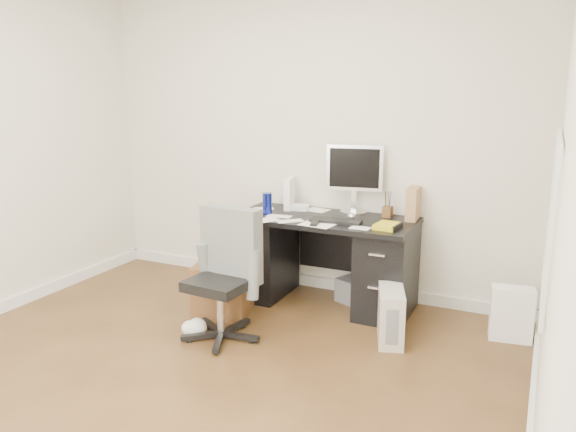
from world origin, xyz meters
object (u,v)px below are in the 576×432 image
object	(u,v)px
desk	(323,258)
pc_tower	(391,316)
keyboard	(336,221)
office_chair	(220,276)
lcd_monitor	(354,179)
wicker_basket	(223,288)

from	to	relation	value
desk	pc_tower	bearing A→B (deg)	-33.88
keyboard	office_chair	bearing A→B (deg)	-129.47
pc_tower	lcd_monitor	bearing A→B (deg)	109.10
lcd_monitor	keyboard	xyz separation A→B (m)	(-0.03, -0.36, -0.29)
lcd_monitor	office_chair	xyz separation A→B (m)	(-0.60, -1.20, -0.57)
office_chair	pc_tower	xyz separation A→B (m)	(1.13, 0.48, -0.28)
keyboard	wicker_basket	xyz separation A→B (m)	(-0.81, -0.41, -0.55)
desk	wicker_basket	xyz separation A→B (m)	(-0.66, -0.54, -0.19)
office_chair	wicker_basket	size ratio (longest dim) A/B	2.27
lcd_monitor	wicker_basket	distance (m)	1.41
lcd_monitor	wicker_basket	size ratio (longest dim) A/B	1.42
desk	pc_tower	distance (m)	0.89
office_chair	wicker_basket	world-z (taller)	office_chair
keyboard	wicker_basket	bearing A→B (deg)	-158.51
lcd_monitor	desk	bearing A→B (deg)	-137.65
desk	wicker_basket	world-z (taller)	desk
office_chair	pc_tower	distance (m)	1.26
office_chair	desk	bearing A→B (deg)	71.01
desk	pc_tower	world-z (taller)	desk
wicker_basket	lcd_monitor	bearing A→B (deg)	42.61
keyboard	office_chair	world-z (taller)	office_chair
desk	keyboard	distance (m)	0.41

